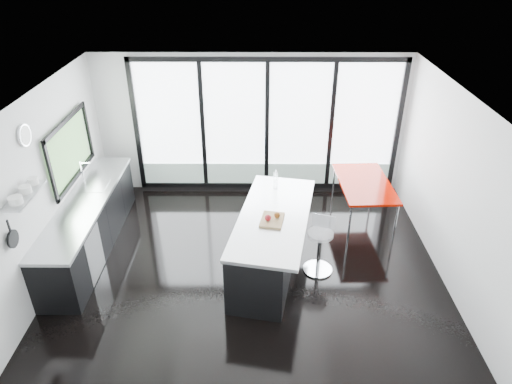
{
  "coord_description": "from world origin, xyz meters",
  "views": [
    {
      "loc": [
        0.14,
        -5.89,
        4.7
      ],
      "look_at": [
        0.1,
        0.3,
        1.15
      ],
      "focal_mm": 32.0,
      "sensor_mm": 36.0,
      "label": 1
    }
  ],
  "objects_px": {
    "island": "(268,241)",
    "red_table": "(362,202)",
    "bar_stool_far": "(292,221)",
    "bar_stool_near": "(319,252)"
  },
  "relations": [
    {
      "from": "island",
      "to": "red_table",
      "type": "xyz_separation_m",
      "value": [
        1.73,
        1.32,
        -0.09
      ]
    },
    {
      "from": "island",
      "to": "red_table",
      "type": "height_order",
      "value": "island"
    },
    {
      "from": "island",
      "to": "bar_stool_far",
      "type": "bearing_deg",
      "value": 61.78
    },
    {
      "from": "bar_stool_near",
      "to": "red_table",
      "type": "bearing_deg",
      "value": 75.3
    },
    {
      "from": "bar_stool_near",
      "to": "bar_stool_far",
      "type": "distance_m",
      "value": 0.97
    },
    {
      "from": "island",
      "to": "bar_stool_far",
      "type": "xyz_separation_m",
      "value": [
        0.43,
        0.8,
        -0.16
      ]
    },
    {
      "from": "island",
      "to": "bar_stool_near",
      "type": "height_order",
      "value": "island"
    },
    {
      "from": "bar_stool_far",
      "to": "bar_stool_near",
      "type": "bearing_deg",
      "value": -92.52
    },
    {
      "from": "bar_stool_near",
      "to": "bar_stool_far",
      "type": "relative_size",
      "value": 1.07
    },
    {
      "from": "island",
      "to": "bar_stool_far",
      "type": "relative_size",
      "value": 3.75
    }
  ]
}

